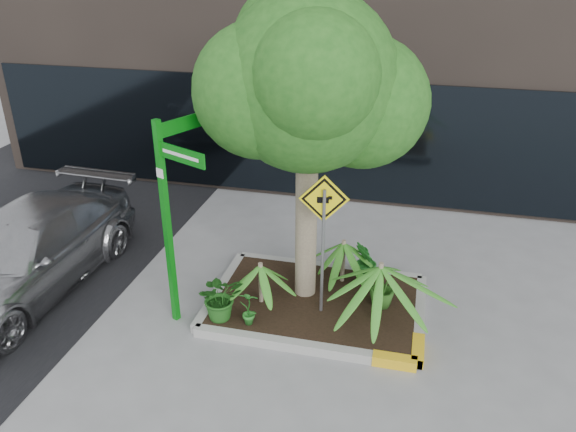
% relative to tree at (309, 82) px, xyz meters
% --- Properties ---
extents(ground, '(80.00, 80.00, 0.00)m').
position_rel_tree_xyz_m(ground, '(0.02, -0.50, -3.51)').
color(ground, gray).
rests_on(ground, ground).
extents(planter, '(3.35, 2.36, 0.15)m').
position_rel_tree_xyz_m(planter, '(0.25, -0.22, -3.40)').
color(planter, '#9E9E99').
rests_on(planter, ground).
extents(tree, '(3.20, 2.84, 4.80)m').
position_rel_tree_xyz_m(tree, '(0.00, 0.00, 0.00)').
color(tree, gray).
rests_on(tree, ground).
extents(palm_front, '(1.14, 1.14, 1.27)m').
position_rel_tree_xyz_m(palm_front, '(1.20, -0.57, -2.41)').
color(palm_front, gray).
rests_on(palm_front, ground).
extents(palm_left, '(0.77, 0.77, 0.86)m').
position_rel_tree_xyz_m(palm_left, '(-0.61, -0.45, -2.72)').
color(palm_left, gray).
rests_on(palm_left, ground).
extents(palm_back, '(0.85, 0.85, 0.95)m').
position_rel_tree_xyz_m(palm_back, '(0.53, 0.45, -2.65)').
color(palm_back, gray).
rests_on(palm_back, ground).
extents(parked_car, '(2.08, 4.68, 1.34)m').
position_rel_tree_xyz_m(parked_car, '(-4.51, -0.77, -2.84)').
color(parked_car, '#9E9EA2').
rests_on(parked_car, ground).
extents(shrub_a, '(0.90, 0.90, 0.73)m').
position_rel_tree_xyz_m(shrub_a, '(-1.07, -0.99, -2.99)').
color(shrub_a, '#1C5217').
rests_on(shrub_a, planter).
extents(shrub_b, '(0.54, 0.54, 0.69)m').
position_rel_tree_xyz_m(shrub_b, '(1.22, -0.11, -3.01)').
color(shrub_b, '#2A5B1B').
rests_on(shrub_b, planter).
extents(shrub_c, '(0.32, 0.32, 0.58)m').
position_rel_tree_xyz_m(shrub_c, '(-0.61, -1.05, -3.07)').
color(shrub_c, '#257524').
rests_on(shrub_c, planter).
extents(shrub_d, '(0.50, 0.50, 0.79)m').
position_rel_tree_xyz_m(shrub_d, '(0.91, 0.47, -2.96)').
color(shrub_d, '#1F6B22').
rests_on(shrub_d, planter).
extents(street_sign_post, '(0.85, 1.16, 3.14)m').
position_rel_tree_xyz_m(street_sign_post, '(-1.73, -0.96, -1.56)').
color(street_sign_post, '#0B7D13').
rests_on(street_sign_post, ground).
extents(cattle_sign, '(0.69, 0.21, 2.26)m').
position_rel_tree_xyz_m(cattle_sign, '(0.36, -0.57, -1.83)').
color(cattle_sign, slate).
rests_on(cattle_sign, ground).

